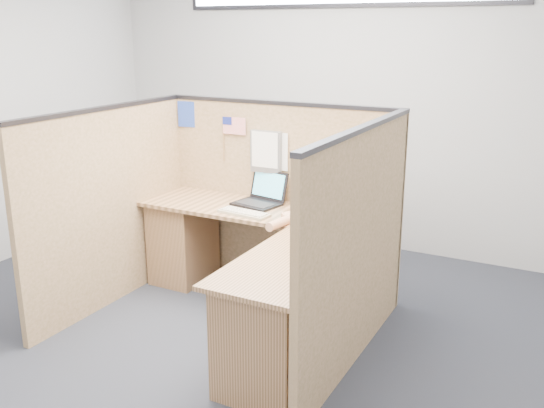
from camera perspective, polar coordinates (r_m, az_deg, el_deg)
The scene contains 13 objects.
floor at distance 4.43m, azimuth -5.35°, elevation -11.82°, with size 5.00×5.00×0.00m, color black.
wall_back at distance 5.96m, azimuth 6.31°, elevation 9.58°, with size 5.00×5.00×0.00m, color #AEB0B4.
cubicle_partitions at distance 4.47m, azimuth -2.63°, elevation -0.83°, with size 2.06×1.83×1.53m.
l_desk at distance 4.40m, azimuth -1.42°, elevation -6.32°, with size 1.95×1.75×0.73m.
laptop at distance 4.83m, azimuth -1.09°, elevation 0.78°, with size 0.39×0.39×0.25m.
keyboard at distance 4.55m, azimuth -2.64°, elevation -0.84°, with size 0.42×0.18×0.03m.
mouse at distance 4.41m, azimuth 1.55°, elevation -1.30°, with size 0.10×0.06×0.04m, color silver.
hand_forearm at distance 4.29m, azimuth 0.92°, elevation -1.59°, with size 0.10×0.35×0.07m.
blue_poster at distance 5.26m, azimuth -8.07°, elevation 8.37°, with size 0.16×0.00×0.22m, color #223B9B.
american_flag at distance 5.01m, azimuth -3.84°, elevation 7.22°, with size 0.22×0.01×0.38m.
file_holder at distance 4.86m, azimuth -0.57°, elevation 4.94°, with size 0.27×0.05×0.34m.
paper_left at distance 4.85m, azimuth 0.28°, elevation 5.01°, with size 0.24×0.00×0.30m, color white.
paper_right at distance 4.71m, azimuth 4.77°, elevation 2.75°, with size 0.21×0.00×0.26m, color white.
Camera 1 is at (2.17, -3.25, 2.07)m, focal length 40.00 mm.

